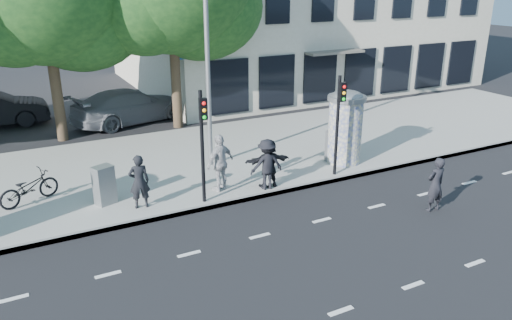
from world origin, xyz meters
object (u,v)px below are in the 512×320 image
ped_e (220,163)px  ped_f (269,163)px  traffic_pole_near (203,136)px  cabinet_right (334,146)px  ped_b (139,182)px  car_right (130,106)px  ad_column_right (345,125)px  man_road (435,184)px  traffic_pole_far (339,116)px  ped_d (267,164)px  street_lamp (207,33)px  bicycle (29,188)px  cabinet_left (104,185)px

ped_e → ped_f: ped_e is taller
traffic_pole_near → cabinet_right: size_ratio=2.93×
ped_b → car_right: (2.17, 9.77, -0.16)m
ped_f → ped_b: bearing=2.9°
ad_column_right → cabinet_right: bearing=137.0°
traffic_pole_near → cabinet_right: (5.54, 1.14, -1.50)m
ped_f → man_road: 5.05m
traffic_pole_far → ped_d: size_ratio=2.08×
street_lamp → cabinet_right: size_ratio=6.90×
ped_b → ped_e: size_ratio=0.88×
ped_e → street_lamp: bearing=-127.1°
ped_f → bicycle: 7.28m
man_road → cabinet_right: (-0.35, 4.50, -0.10)m
car_right → bicycle: bearing=130.7°
bicycle → ped_f: bearing=-131.5°
ad_column_right → man_road: (0.09, -4.26, -0.71)m
ad_column_right → cabinet_right: (-0.26, 0.24, -0.81)m
street_lamp → bicycle: bearing=-175.5°
bicycle → traffic_pole_near: bearing=-140.8°
ped_f → cabinet_right: 3.43m
street_lamp → ped_b: size_ratio=4.93×
traffic_pole_near → man_road: (5.89, -3.36, -1.40)m
street_lamp → bicycle: street_lamp is taller
traffic_pole_near → ped_d: (2.14, 0.06, -1.26)m
street_lamp → traffic_pole_far: bearing=-39.9°
ped_d → man_road: bearing=143.1°
traffic_pole_far → cabinet_right: size_ratio=2.93×
ped_e → cabinet_left: size_ratio=1.56×
ad_column_right → man_road: bearing=-88.8°
ped_b → ped_d: size_ratio=0.99×
street_lamp → ped_f: bearing=-72.0°
man_road → cabinet_right: 4.52m
traffic_pole_near → ped_e: traffic_pole_near is taller
cabinet_left → cabinet_right: (8.21, -0.14, -0.01)m
ped_e → bicycle: 5.74m
street_lamp → cabinet_left: bearing=-159.0°
cabinet_right → street_lamp: bearing=150.9°
traffic_pole_far → ped_b: traffic_pole_far is taller
bicycle → ad_column_right: bearing=-121.8°
man_road → traffic_pole_far: bearing=-71.2°
traffic_pole_far → cabinet_right: bearing=56.9°
traffic_pole_near → man_road: size_ratio=2.05×
bicycle → cabinet_left: (1.99, -1.09, 0.11)m
ped_b → ped_e: 2.60m
ped_d → bicycle: 7.18m
ped_b → car_right: 10.01m
ped_e → cabinet_right: (4.75, 0.53, -0.34)m
traffic_pole_far → car_right: traffic_pole_far is taller
traffic_pole_far → ped_e: size_ratio=1.85×
bicycle → cabinet_left: cabinet_left is taller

